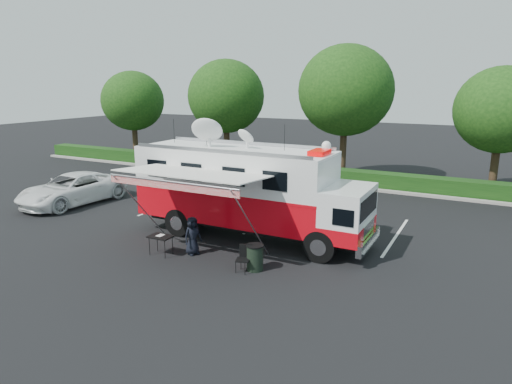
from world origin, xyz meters
TOP-DOWN VIEW (x-y plane):
  - ground_plane at (0.00, 0.00)m, footprint 120.00×120.00m
  - back_border at (1.14, 12.90)m, footprint 60.00×6.14m
  - stall_lines at (-0.50, 3.00)m, footprint 24.12×5.50m
  - command_truck at (-0.09, -0.00)m, footprint 10.10×2.78m
  - awning at (-0.99, -2.88)m, footprint 5.52×2.83m
  - white_suv at (-11.25, 0.44)m, footprint 3.15×6.09m
  - person at (-1.07, -2.73)m, footprint 0.72×0.86m
  - folding_table at (-2.11, -3.35)m, footprint 0.90×0.64m
  - folding_chair at (1.48, -3.22)m, footprint 0.58×0.61m
  - trash_bin at (1.77, -2.98)m, footprint 0.63×0.63m

SIDE VIEW (x-z plane):
  - ground_plane at x=0.00m, z-range 0.00..0.00m
  - white_suv at x=-11.25m, z-range -0.82..0.82m
  - person at x=-1.07m, z-range -0.75..0.75m
  - stall_lines at x=-0.50m, z-range 0.00..0.01m
  - trash_bin at x=1.77m, z-range 0.00..0.94m
  - folding_chair at x=1.48m, z-range 0.09..1.05m
  - folding_table at x=-2.11m, z-range 0.33..1.10m
  - command_truck at x=-0.09m, z-range -0.35..4.50m
  - awning at x=-0.99m, z-range 1.46..4.79m
  - back_border at x=1.14m, z-range 0.57..9.44m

